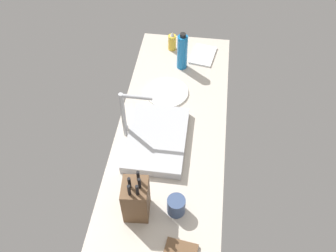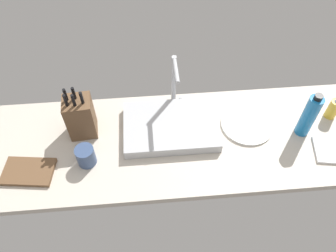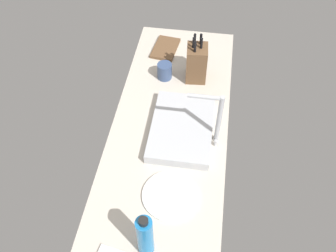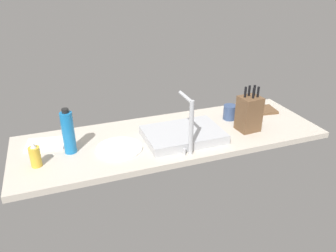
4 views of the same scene
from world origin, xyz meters
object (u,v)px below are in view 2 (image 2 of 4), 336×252
cutting_board (28,172)px  coffee_mug (86,156)px  knife_block (80,117)px  sink_basin (170,126)px  soap_bottle (333,108)px  faucet (174,80)px  water_bottle (309,116)px  dinner_plate (247,124)px

cutting_board → coffee_mug: bearing=7.8°
knife_block → cutting_board: (-23.37, -21.45, -10.14)cm
sink_basin → coffee_mug: coffee_mug is taller
cutting_board → soap_bottle: size_ratio=1.64×
faucet → cutting_board: bearing=-153.4°
cutting_board → faucet: bearing=26.6°
cutting_board → water_bottle: 129.81cm
coffee_mug → faucet: bearing=35.9°
water_bottle → soap_bottle: bearing=26.1°
knife_block → soap_bottle: size_ratio=2.07×
water_bottle → dinner_plate: 28.58cm
soap_bottle → water_bottle: water_bottle is taller
knife_block → cutting_board: size_ratio=1.26×
knife_block → water_bottle: 105.85cm
knife_block → dinner_plate: size_ratio=1.08×
knife_block → soap_bottle: bearing=-4.9°
soap_bottle → coffee_mug: (-120.55, -16.98, -1.05)cm
faucet → dinner_plate: (34.90, -16.08, -17.92)cm
knife_block → cutting_board: 33.30cm
faucet → soap_bottle: (77.88, -13.85, -12.68)cm
coffee_mug → water_bottle: bearing=4.6°
sink_basin → faucet: (3.26, 15.77, 15.92)cm
water_bottle → faucet: bearing=159.6°
knife_block → cutting_board: bearing=-141.9°
faucet → water_bottle: size_ratio=1.21×
sink_basin → faucet: 22.64cm
water_bottle → dinner_plate: size_ratio=0.99×
knife_block → water_bottle: size_ratio=1.09×
sink_basin → dinner_plate: sink_basin is taller
knife_block → faucet: bearing=11.5°
soap_bottle → water_bottle: (-17.58, -8.61, 6.20)cm
coffee_mug → dinner_plate: bearing=10.8°
dinner_plate → soap_bottle: bearing=3.0°
knife_block → coffee_mug: knife_block is taller
sink_basin → water_bottle: 64.60cm
cutting_board → water_bottle: (128.78, 11.89, 11.14)cm
cutting_board → dinner_plate: (103.38, 18.27, -0.30)cm
faucet → water_bottle: bearing=-20.4°
cutting_board → water_bottle: size_ratio=0.87×
soap_bottle → dinner_plate: size_ratio=0.52×
dinner_plate → sink_basin: bearing=179.5°
knife_block → soap_bottle: knife_block is taller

